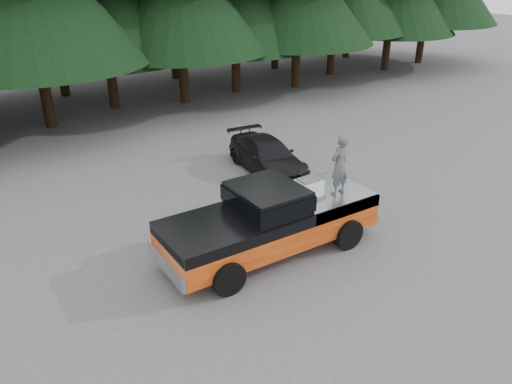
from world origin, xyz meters
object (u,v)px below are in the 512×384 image
pickup_truck (270,229)px  parked_car (268,156)px  air_compressor (308,189)px  man_on_bed (340,165)px

pickup_truck → parked_car: pickup_truck is taller
pickup_truck → air_compressor: 1.46m
man_on_bed → parked_car: bearing=-112.6°
pickup_truck → man_on_bed: size_ratio=3.58×
pickup_truck → parked_car: (3.00, 4.54, -0.08)m
parked_car → man_on_bed: bearing=-96.4°
pickup_truck → parked_car: size_ratio=1.48×
pickup_truck → parked_car: bearing=56.6°
pickup_truck → man_on_bed: man_on_bed is taller
man_on_bed → parked_car: size_ratio=0.41×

